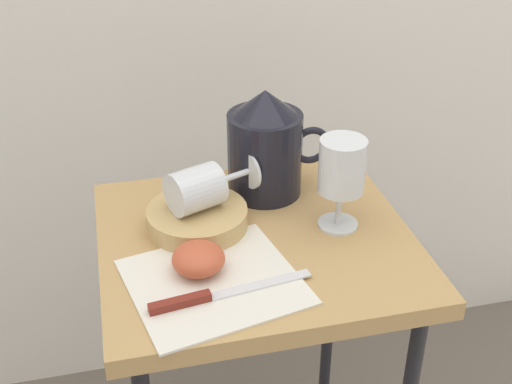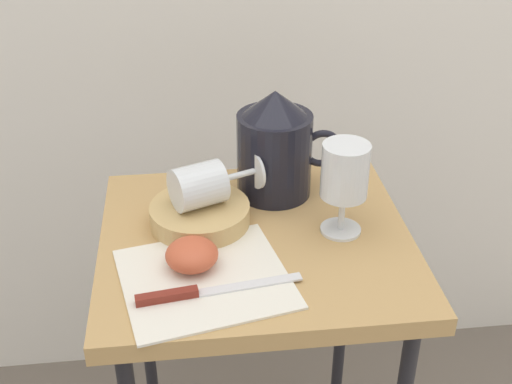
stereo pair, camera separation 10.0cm
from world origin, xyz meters
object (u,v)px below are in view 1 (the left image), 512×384
at_px(table, 256,282).
at_px(wine_glass_tipped_near, 199,188).
at_px(basket_tray, 197,219).
at_px(knife, 208,296).
at_px(apple_half_left, 198,259).
at_px(wine_glass_upright, 343,172).
at_px(pitcher, 265,152).

xyz_separation_m(table, wine_glass_tipped_near, (-0.08, 0.05, 0.16)).
distance_m(basket_tray, knife, 0.18).
relative_size(apple_half_left, knife, 0.33).
bearing_deg(knife, wine_glass_tipped_near, 83.88).
xyz_separation_m(wine_glass_upright, wine_glass_tipped_near, (-0.21, 0.05, -0.03)).
distance_m(table, apple_half_left, 0.17).
bearing_deg(table, wine_glass_upright, -1.82).
height_order(basket_tray, wine_glass_upright, wine_glass_upright).
xyz_separation_m(table, pitcher, (0.05, 0.13, 0.16)).
bearing_deg(basket_tray, wine_glass_tipped_near, 44.99).
xyz_separation_m(pitcher, apple_half_left, (-0.15, -0.20, -0.05)).
height_order(wine_glass_upright, apple_half_left, wine_glass_upright).
distance_m(pitcher, knife, 0.31).
distance_m(table, pitcher, 0.22).
relative_size(table, knife, 3.15).
relative_size(wine_glass_upright, knife, 0.65).
xyz_separation_m(wine_glass_tipped_near, knife, (-0.02, -0.18, -0.06)).
bearing_deg(wine_glass_tipped_near, knife, -96.12).
xyz_separation_m(basket_tray, apple_half_left, (-0.02, -0.11, 0.01)).
bearing_deg(pitcher, wine_glass_upright, -57.40).
bearing_deg(knife, basket_tray, 85.28).
bearing_deg(basket_tray, apple_half_left, -98.11).
bearing_deg(table, apple_half_left, -144.77).
bearing_deg(basket_tray, knife, -94.72).
bearing_deg(apple_half_left, wine_glass_tipped_near, 79.91).
relative_size(pitcher, wine_glass_tipped_near, 1.19).
bearing_deg(basket_tray, pitcher, 33.52).
relative_size(basket_tray, wine_glass_upright, 1.05).
xyz_separation_m(table, wine_glass_upright, (0.13, -0.00, 0.19)).
bearing_deg(basket_tray, wine_glass_upright, -12.46).
distance_m(basket_tray, apple_half_left, 0.12).
distance_m(table, wine_glass_upright, 0.23).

